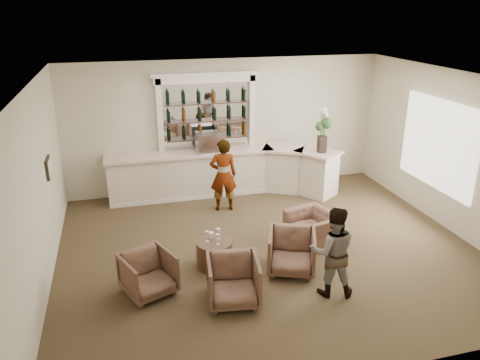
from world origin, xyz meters
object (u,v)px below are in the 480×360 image
object	(u,v)px
flower_vase	(323,128)
armchair_center	(233,281)
sommelier	(223,175)
armchair_left	(148,274)
espresso_machine	(208,142)
armchair_right	(292,252)
guest	(333,252)
armchair_far	(313,228)
bar_counter	(225,172)
cocktail_table	(214,254)

from	to	relation	value
flower_vase	armchair_center	bearing A→B (deg)	-130.02
sommelier	armchair_center	world-z (taller)	sommelier
armchair_left	espresso_machine	bearing A→B (deg)	43.14
armchair_right	flower_vase	bearing A→B (deg)	79.71
guest	armchair_far	xyz separation A→B (m)	(0.43, 1.75, -0.47)
bar_counter	armchair_left	size ratio (longest dim) A/B	7.21
bar_counter	guest	world-z (taller)	guest
guest	armchair_far	distance (m)	1.86
bar_counter	flower_vase	world-z (taller)	flower_vase
armchair_left	espresso_machine	xyz separation A→B (m)	(1.81, 3.94, 1.02)
armchair_left	bar_counter	bearing A→B (deg)	38.26
armchair_center	flower_vase	distance (m)	5.12
flower_vase	espresso_machine	bearing A→B (deg)	164.22
bar_counter	flower_vase	bearing A→B (deg)	-17.62
bar_counter	sommelier	distance (m)	0.99
cocktail_table	armchair_right	distance (m)	1.41
sommelier	armchair_right	distance (m)	3.03
sommelier	armchair_right	size ratio (longest dim) A/B	2.02
guest	armchair_right	world-z (taller)	guest
armchair_right	flower_vase	size ratio (longest dim) A/B	0.77
sommelier	guest	distance (m)	3.88
cocktail_table	sommelier	distance (m)	2.61
armchair_far	armchair_right	bearing A→B (deg)	-56.79
bar_counter	espresso_machine	size ratio (longest dim) A/B	10.51
armchair_left	armchair_right	distance (m)	2.53
cocktail_table	flower_vase	size ratio (longest dim) A/B	0.61
armchair_center	espresso_machine	distance (m)	4.67
armchair_left	flower_vase	world-z (taller)	flower_vase
armchair_left	flower_vase	size ratio (longest dim) A/B	0.73
guest	flower_vase	size ratio (longest dim) A/B	1.42
flower_vase	sommelier	bearing A→B (deg)	-175.48
cocktail_table	armchair_center	world-z (taller)	armchair_center
armchair_far	armchair_left	bearing A→B (deg)	-89.52
espresso_machine	flower_vase	distance (m)	2.79
bar_counter	cocktail_table	xyz separation A→B (m)	(-0.99, -3.35, -0.32)
armchair_center	armchair_far	world-z (taller)	armchair_center
sommelier	armchair_right	xyz separation A→B (m)	(0.56, -2.94, -0.47)
cocktail_table	armchair_left	bearing A→B (deg)	-155.58
bar_counter	armchair_far	world-z (taller)	bar_counter
sommelier	armchair_left	size ratio (longest dim) A/B	2.15
sommelier	espresso_machine	bearing A→B (deg)	-73.45
sommelier	espresso_machine	distance (m)	1.10
cocktail_table	guest	size ratio (longest dim) A/B	0.43
armchair_left	espresso_machine	world-z (taller)	espresso_machine
guest	armchair_center	distance (m)	1.68
armchair_far	flower_vase	world-z (taller)	flower_vase
guest	flower_vase	world-z (taller)	flower_vase
bar_counter	espresso_machine	distance (m)	0.90
cocktail_table	armchair_far	size ratio (longest dim) A/B	0.69
bar_counter	armchair_far	bearing A→B (deg)	-68.98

